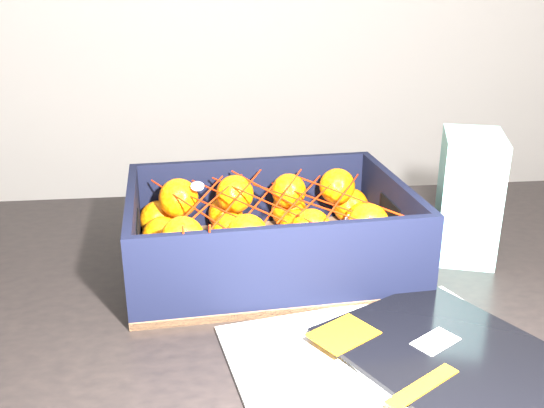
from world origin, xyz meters
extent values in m
cube|color=black|center=(0.31, 0.28, 0.73)|extent=(1.25, 0.88, 0.04)
cylinder|color=black|center=(-0.24, 0.63, 0.35)|extent=(0.06, 0.06, 0.71)
cylinder|color=black|center=(0.86, 0.63, 0.35)|extent=(0.06, 0.06, 0.71)
cube|color=silver|center=(0.25, 0.06, 0.75)|extent=(0.24, 0.30, 0.01)
cube|color=silver|center=(0.39, 0.06, 0.76)|extent=(0.28, 0.33, 0.01)
cube|color=black|center=(0.39, 0.06, 0.77)|extent=(0.31, 0.34, 0.01)
cube|color=orange|center=(0.28, 0.13, 0.77)|extent=(0.09, 0.08, 0.00)
cube|color=white|center=(0.38, 0.09, 0.77)|extent=(0.06, 0.05, 0.00)
cube|color=orange|center=(0.33, 0.02, 0.77)|extent=(0.10, 0.06, 0.00)
cube|color=brown|center=(0.23, 0.36, 0.76)|extent=(0.41, 0.30, 0.01)
cube|color=black|center=(0.23, 0.51, 0.81)|extent=(0.41, 0.01, 0.13)
cube|color=black|center=(0.23, 0.21, 0.81)|extent=(0.41, 0.01, 0.13)
cube|color=black|center=(0.03, 0.36, 0.81)|extent=(0.01, 0.28, 0.13)
cube|color=black|center=(0.42, 0.36, 0.81)|extent=(0.01, 0.28, 0.13)
sphere|color=orange|center=(0.07, 0.25, 0.79)|extent=(0.06, 0.06, 0.06)
sphere|color=orange|center=(0.07, 0.32, 0.79)|extent=(0.06, 0.06, 0.06)
sphere|color=orange|center=(0.07, 0.40, 0.79)|extent=(0.06, 0.06, 0.06)
sphere|color=orange|center=(0.06, 0.47, 0.79)|extent=(0.06, 0.06, 0.06)
sphere|color=orange|center=(0.17, 0.25, 0.79)|extent=(0.06, 0.06, 0.06)
sphere|color=orange|center=(0.17, 0.32, 0.79)|extent=(0.06, 0.06, 0.06)
sphere|color=orange|center=(0.17, 0.40, 0.79)|extent=(0.06, 0.06, 0.06)
sphere|color=orange|center=(0.17, 0.47, 0.79)|extent=(0.06, 0.06, 0.06)
sphere|color=orange|center=(0.28, 0.25, 0.79)|extent=(0.06, 0.06, 0.06)
sphere|color=orange|center=(0.28, 0.33, 0.79)|extent=(0.06, 0.06, 0.06)
sphere|color=orange|center=(0.28, 0.39, 0.79)|extent=(0.06, 0.06, 0.06)
sphere|color=orange|center=(0.28, 0.47, 0.79)|extent=(0.06, 0.06, 0.06)
sphere|color=orange|center=(0.38, 0.25, 0.79)|extent=(0.06, 0.06, 0.06)
sphere|color=orange|center=(0.39, 0.33, 0.79)|extent=(0.06, 0.06, 0.06)
sphere|color=orange|center=(0.39, 0.40, 0.79)|extent=(0.06, 0.06, 0.06)
sphere|color=orange|center=(0.39, 0.47, 0.79)|extent=(0.06, 0.06, 0.06)
sphere|color=orange|center=(0.10, 0.28, 0.84)|extent=(0.06, 0.06, 0.06)
sphere|color=orange|center=(0.10, 0.44, 0.84)|extent=(0.06, 0.06, 0.06)
sphere|color=orange|center=(0.18, 0.28, 0.84)|extent=(0.06, 0.06, 0.06)
sphere|color=orange|center=(0.19, 0.44, 0.84)|extent=(0.06, 0.06, 0.06)
sphere|color=orange|center=(0.27, 0.28, 0.84)|extent=(0.06, 0.06, 0.06)
sphere|color=orange|center=(0.27, 0.44, 0.84)|extent=(0.06, 0.06, 0.06)
sphere|color=orange|center=(0.36, 0.28, 0.84)|extent=(0.06, 0.06, 0.06)
sphere|color=orange|center=(0.36, 0.45, 0.84)|extent=(0.06, 0.06, 0.06)
cylinder|color=#B61F06|center=(0.11, 0.37, 0.85)|extent=(0.11, 0.21, 0.02)
cylinder|color=#B61F06|center=(0.15, 0.35, 0.85)|extent=(0.11, 0.21, 0.01)
cylinder|color=#B61F06|center=(0.18, 0.37, 0.86)|extent=(0.11, 0.21, 0.01)
cylinder|color=#B61F06|center=(0.21, 0.36, 0.86)|extent=(0.11, 0.21, 0.00)
cylinder|color=#B61F06|center=(0.24, 0.37, 0.86)|extent=(0.11, 0.21, 0.02)
cylinder|color=#B61F06|center=(0.28, 0.35, 0.85)|extent=(0.11, 0.21, 0.02)
cylinder|color=#B61F06|center=(0.31, 0.36, 0.85)|extent=(0.11, 0.21, 0.01)
cylinder|color=#B61F06|center=(0.34, 0.35, 0.86)|extent=(0.11, 0.21, 0.00)
cylinder|color=#B61F06|center=(0.11, 0.35, 0.85)|extent=(0.11, 0.21, 0.03)
cylinder|color=#B61F06|center=(0.15, 0.37, 0.86)|extent=(0.11, 0.21, 0.01)
cylinder|color=#B61F06|center=(0.18, 0.37, 0.85)|extent=(0.11, 0.21, 0.03)
cylinder|color=#B61F06|center=(0.21, 0.36, 0.85)|extent=(0.11, 0.21, 0.01)
cylinder|color=#B61F06|center=(0.24, 0.35, 0.86)|extent=(0.11, 0.21, 0.02)
cylinder|color=#B61F06|center=(0.28, 0.36, 0.86)|extent=(0.11, 0.21, 0.01)
cylinder|color=#B61F06|center=(0.31, 0.36, 0.86)|extent=(0.11, 0.21, 0.03)
cylinder|color=#B61F06|center=(0.34, 0.35, 0.86)|extent=(0.11, 0.21, 0.02)
cylinder|color=#B61F06|center=(0.10, 0.22, 0.85)|extent=(0.00, 0.03, 0.09)
cylinder|color=#B61F06|center=(0.13, 0.22, 0.85)|extent=(0.01, 0.04, 0.08)
cube|color=silver|center=(0.54, 0.35, 0.85)|extent=(0.13, 0.15, 0.19)
camera|label=1|loc=(0.08, -0.46, 1.17)|focal=40.02mm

